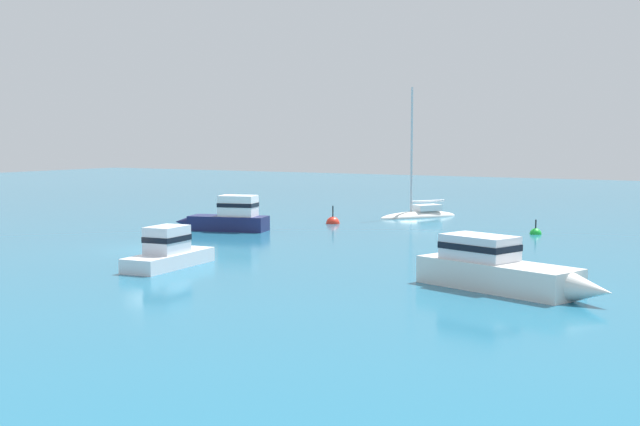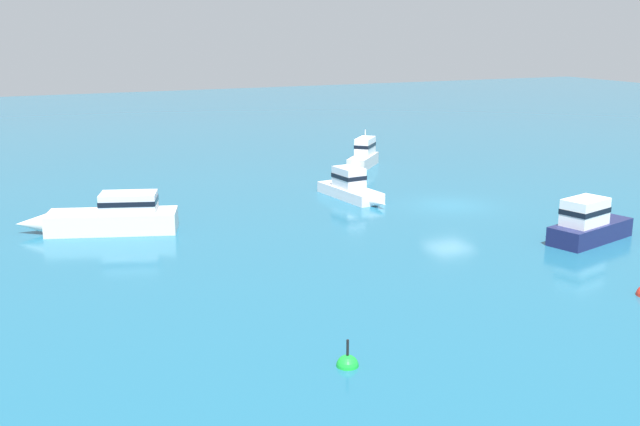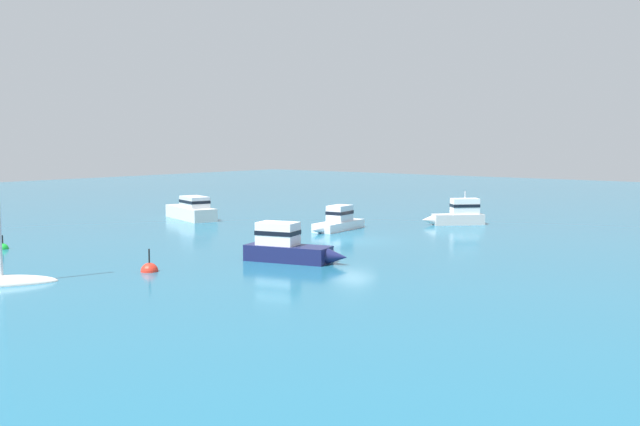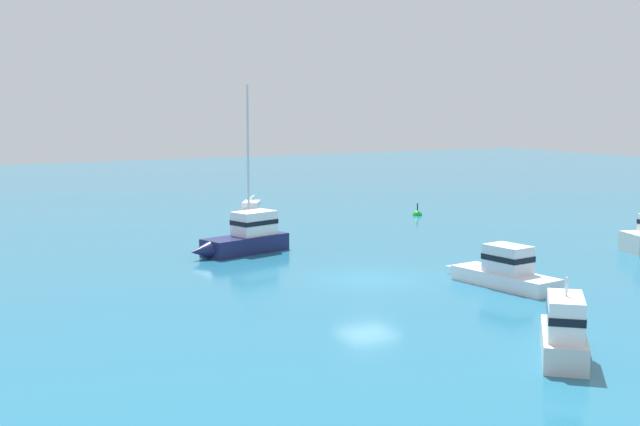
% 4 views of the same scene
% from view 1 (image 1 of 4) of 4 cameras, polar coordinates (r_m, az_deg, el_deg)
% --- Properties ---
extents(ground_plane, '(160.00, 160.00, 0.00)m').
position_cam_1_polar(ground_plane, '(42.64, -11.01, -2.43)').
color(ground_plane, '#1E607F').
extents(yacht, '(5.95, 4.56, 9.35)m').
position_cam_1_polar(yacht, '(58.96, 6.70, -0.11)').
color(yacht, silver).
rests_on(yacht, ground).
extents(powerboat, '(2.83, 5.88, 2.11)m').
position_cam_1_polar(powerboat, '(50.47, -6.19, -0.26)').
color(powerboat, '#191E4C').
rests_on(powerboat, ground).
extents(cabin_cruiser, '(3.83, 7.74, 1.94)m').
position_cam_1_polar(cabin_cruiser, '(31.49, 12.05, -3.74)').
color(cabin_cruiser, silver).
rests_on(cabin_cruiser, ground).
extents(motor_cruiser, '(6.13, 2.08, 1.78)m').
position_cam_1_polar(motor_cruiser, '(36.85, -10.06, -2.58)').
color(motor_cruiser, white).
rests_on(motor_cruiser, ground).
extents(channel_buoy, '(0.68, 0.68, 1.18)m').
position_cam_1_polar(channel_buoy, '(49.97, 14.34, -1.38)').
color(channel_buoy, green).
rests_on(channel_buoy, ground).
extents(mooring_buoy, '(0.88, 0.88, 1.59)m').
position_cam_1_polar(mooring_buoy, '(54.26, 0.87, -0.71)').
color(mooring_buoy, red).
rests_on(mooring_buoy, ground).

